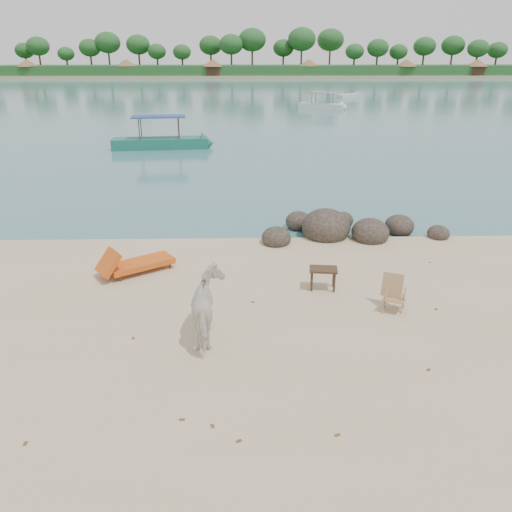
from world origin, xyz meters
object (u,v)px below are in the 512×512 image
Objects in this scene: cow at (210,309)px; lounge_chair at (140,261)px; deck_chair at (395,296)px; boat_near at (159,121)px; side_table at (323,280)px; boulders at (340,229)px.

lounge_chair is (-2.14, 3.60, -0.38)m from cow.
boat_near reaches higher than deck_chair.
boat_near is at bearing -84.97° from cow.
lounge_chair is at bearing 172.49° from side_table.
deck_chair is at bearing -74.42° from boat_near.
boat_near reaches higher than side_table.
deck_chair is at bearing -55.52° from lounge_chair.
boulders is 4.33m from side_table.
deck_chair is at bearing -32.38° from side_table.
boulders is 7.53× the size of deck_chair.
lounge_chair is at bearing -88.72° from boat_near.
deck_chair reaches higher than side_table.
lounge_chair is at bearing -65.20° from cow.
lounge_chair is at bearing -175.77° from deck_chair.
deck_chair is (1.49, -1.22, 0.13)m from side_table.
deck_chair is at bearing -87.16° from boulders.
lounge_chair is (-4.89, 1.27, 0.05)m from side_table.
cow is at bearing -139.76° from deck_chair.
boat_near is at bearing 62.84° from lounge_chair.
boat_near reaches higher than lounge_chair.
side_table is 0.31× the size of lounge_chair.
side_table is 0.85× the size of deck_chair.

